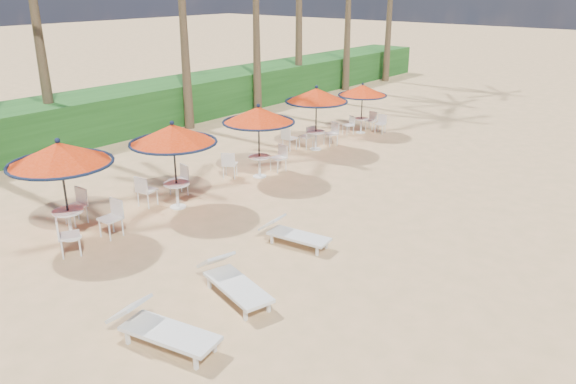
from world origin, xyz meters
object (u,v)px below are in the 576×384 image
object	(u,v)px
station_3	(315,103)
lounger_far	(292,233)
station_0	(64,166)
station_2	(258,121)
lounger_mid	(232,280)
station_4	(363,96)
station_1	(172,141)
lounger_near	(160,327)

from	to	relation	value
station_3	lounger_far	xyz separation A→B (m)	(4.71, -7.16, -1.53)
station_0	station_2	bearing A→B (deg)	86.81
lounger_mid	station_4	bearing A→B (deg)	127.04
station_0	station_3	distance (m)	10.46
station_0	station_2	xyz separation A→B (m)	(0.37, 6.63, -0.04)
station_1	lounger_mid	xyz separation A→B (m)	(4.78, -2.47, -1.61)
station_4	lounger_far	size ratio (longest dim) A/B	1.15
station_3	lounger_mid	world-z (taller)	station_3
station_0	station_4	size ratio (longest dim) A/B	1.22
station_3	lounger_far	bearing A→B (deg)	-56.63
station_4	lounger_mid	size ratio (longest dim) A/B	0.98
lounger_near	lounger_mid	distance (m)	2.06
station_2	station_0	bearing A→B (deg)	-93.19
station_0	station_2	distance (m)	6.64
lounger_near	lounger_mid	bearing A→B (deg)	84.08
station_1	station_3	size ratio (longest dim) A/B	1.03
station_1	lounger_near	bearing A→B (deg)	-42.14
lounger_mid	lounger_far	size ratio (longest dim) A/B	1.17
station_1	station_4	world-z (taller)	station_1
station_2	lounger_near	world-z (taller)	station_2
station_0	lounger_near	size ratio (longest dim) A/B	1.18
station_1	lounger_mid	bearing A→B (deg)	-27.32
lounger_mid	lounger_far	world-z (taller)	lounger_mid
station_2	station_4	distance (m)	7.21
station_1	lounger_near	world-z (taller)	station_1
station_4	lounger_far	world-z (taller)	station_4
station_1	station_3	bearing A→B (deg)	93.97
station_0	lounger_near	distance (m)	5.74
station_2	station_3	bearing A→B (deg)	98.16
station_2	lounger_near	bearing A→B (deg)	-58.42
station_3	lounger_near	size ratio (longest dim) A/B	1.12
station_1	station_4	xyz separation A→B (m)	(-0.47, 10.73, -0.38)
station_3	lounger_near	bearing A→B (deg)	-65.16
lounger_far	lounger_near	bearing A→B (deg)	-88.51
station_3	lounger_far	world-z (taller)	station_3
station_1	station_3	xyz separation A→B (m)	(-0.51, 7.38, -0.13)
station_3	lounger_near	xyz separation A→B (m)	(5.51, -11.90, -1.48)
station_2	station_1	bearing A→B (deg)	-90.61
station_1	station_2	world-z (taller)	station_1
lounger_near	station_3	bearing A→B (deg)	103.00
lounger_mid	lounger_far	xyz separation A→B (m)	(-0.58, 2.69, -0.05)
station_0	station_2	size ratio (longest dim) A/B	1.07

